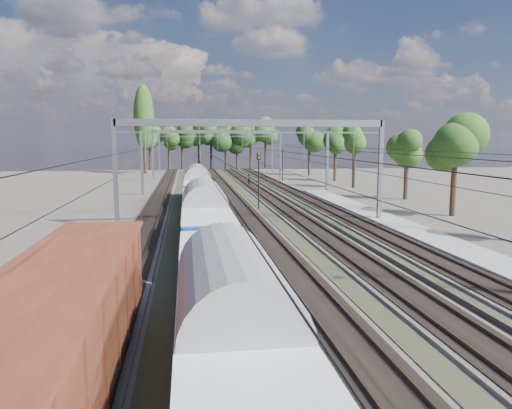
{
  "coord_description": "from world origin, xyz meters",
  "views": [
    {
      "loc": [
        -5.65,
        -12.55,
        7.29
      ],
      "look_at": [
        -0.88,
        21.6,
        2.8
      ],
      "focal_mm": 35.0,
      "sensor_mm": 36.0,
      "label": 1
    }
  ],
  "objects": [
    {
      "name": "tree_belt",
      "position": [
        7.47,
        89.77,
        8.44
      ],
      "size": [
        40.34,
        98.75,
        11.66
      ],
      "color": "black",
      "rests_on": "ground"
    },
    {
      "name": "freight_boxcar",
      "position": [
        -9.0,
        0.69,
        2.33
      ],
      "size": [
        3.07,
        14.8,
        3.82
      ],
      "color": "black",
      "rests_on": "ground"
    },
    {
      "name": "worker",
      "position": [
        4.28,
        66.39,
        0.97
      ],
      "size": [
        0.54,
        0.75,
        1.93
      ],
      "primitive_type": "imported",
      "rotation": [
        0.0,
        0.0,
        1.68
      ],
      "color": "black",
      "rests_on": "ground"
    },
    {
      "name": "track_bed",
      "position": [
        -0.0,
        45.0,
        0.1
      ],
      "size": [
        21.0,
        130.0,
        0.34
      ],
      "color": "#47423A",
      "rests_on": "ground"
    },
    {
      "name": "platform",
      "position": [
        12.0,
        20.0,
        0.15
      ],
      "size": [
        3.0,
        70.0,
        0.3
      ],
      "primitive_type": "cube",
      "color": "gray",
      "rests_on": "ground"
    },
    {
      "name": "signal_near",
      "position": [
        1.86,
        39.13,
        3.75
      ],
      "size": [
        0.42,
        0.38,
        5.93
      ],
      "rotation": [
        0.0,
        0.0,
        0.29
      ],
      "color": "black",
      "rests_on": "ground"
    },
    {
      "name": "signal_far",
      "position": [
        11.4,
        75.07,
        3.67
      ],
      "size": [
        0.38,
        0.34,
        5.8
      ],
      "rotation": [
        0.0,
        0.0,
        -0.11
      ],
      "color": "black",
      "rests_on": "ground"
    },
    {
      "name": "poplar",
      "position": [
        -14.5,
        98.0,
        11.89
      ],
      "size": [
        4.4,
        4.4,
        19.04
      ],
      "color": "black",
      "rests_on": "ground"
    },
    {
      "name": "emu_train",
      "position": [
        -4.5,
        21.08,
        2.57
      ],
      "size": [
        2.99,
        63.24,
        4.37
      ],
      "color": "black",
      "rests_on": "ground"
    },
    {
      "name": "catenary",
      "position": [
        0.33,
        52.69,
        6.4
      ],
      "size": [
        25.65,
        130.0,
        9.0
      ],
      "color": "slate",
      "rests_on": "ground"
    },
    {
      "name": "ground",
      "position": [
        0.0,
        0.0,
        0.0
      ],
      "size": [
        220.0,
        220.0,
        0.0
      ],
      "primitive_type": "plane",
      "color": "#47423A",
      "rests_on": "ground"
    }
  ]
}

